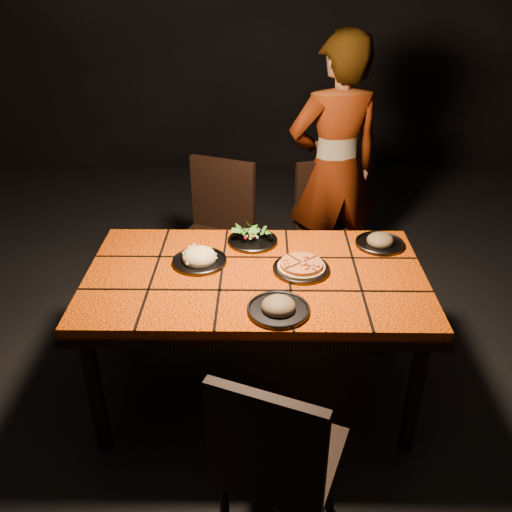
{
  "coord_description": "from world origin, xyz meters",
  "views": [
    {
      "loc": [
        0.03,
        -2.19,
        2.08
      ],
      "look_at": [
        0.0,
        0.04,
        0.82
      ],
      "focal_mm": 38.0,
      "sensor_mm": 36.0,
      "label": 1
    }
  ],
  "objects_px": {
    "chair_far_left": "(217,226)",
    "plate_pizza": "(301,267)",
    "dining_table": "(255,287)",
    "chair_far_right": "(330,222)",
    "plate_pasta": "(199,259)",
    "chair_near": "(275,458)",
    "diner": "(334,170)"
  },
  "relations": [
    {
      "from": "chair_far_right",
      "to": "diner",
      "type": "bearing_deg",
      "value": 62.44
    },
    {
      "from": "dining_table",
      "to": "chair_near",
      "type": "bearing_deg",
      "value": -84.74
    },
    {
      "from": "chair_far_right",
      "to": "plate_pasta",
      "type": "height_order",
      "value": "chair_far_right"
    },
    {
      "from": "chair_near",
      "to": "chair_far_left",
      "type": "xyz_separation_m",
      "value": [
        -0.34,
        1.78,
        0.03
      ]
    },
    {
      "from": "dining_table",
      "to": "diner",
      "type": "height_order",
      "value": "diner"
    },
    {
      "from": "chair_near",
      "to": "plate_pizza",
      "type": "height_order",
      "value": "chair_near"
    },
    {
      "from": "chair_far_left",
      "to": "chair_near",
      "type": "bearing_deg",
      "value": -57.89
    },
    {
      "from": "plate_pizza",
      "to": "chair_far_left",
      "type": "bearing_deg",
      "value": 118.54
    },
    {
      "from": "dining_table",
      "to": "chair_far_left",
      "type": "xyz_separation_m",
      "value": [
        -0.26,
        0.91,
        -0.12
      ]
    },
    {
      "from": "plate_pizza",
      "to": "chair_near",
      "type": "bearing_deg",
      "value": -98.63
    },
    {
      "from": "dining_table",
      "to": "plate_pasta",
      "type": "relative_size",
      "value": 6.06
    },
    {
      "from": "chair_far_left",
      "to": "chair_far_right",
      "type": "distance_m",
      "value": 0.74
    },
    {
      "from": "dining_table",
      "to": "diner",
      "type": "relative_size",
      "value": 0.95
    },
    {
      "from": "chair_near",
      "to": "chair_far_right",
      "type": "distance_m",
      "value": 1.93
    },
    {
      "from": "diner",
      "to": "plate_pasta",
      "type": "distance_m",
      "value": 1.27
    },
    {
      "from": "chair_far_left",
      "to": "diner",
      "type": "bearing_deg",
      "value": 36.68
    },
    {
      "from": "chair_far_right",
      "to": "chair_near",
      "type": "bearing_deg",
      "value": -119.62
    },
    {
      "from": "chair_near",
      "to": "chair_far_right",
      "type": "xyz_separation_m",
      "value": [
        0.39,
        1.89,
        0.01
      ]
    },
    {
      "from": "plate_pizza",
      "to": "plate_pasta",
      "type": "bearing_deg",
      "value": 172.26
    },
    {
      "from": "chair_far_left",
      "to": "plate_pizza",
      "type": "xyz_separation_m",
      "value": [
        0.48,
        -0.88,
        0.22
      ]
    },
    {
      "from": "dining_table",
      "to": "plate_pizza",
      "type": "height_order",
      "value": "plate_pizza"
    },
    {
      "from": "chair_near",
      "to": "chair_far_left",
      "type": "distance_m",
      "value": 1.81
    },
    {
      "from": "chair_near",
      "to": "chair_far_left",
      "type": "relative_size",
      "value": 0.95
    },
    {
      "from": "dining_table",
      "to": "plate_pasta",
      "type": "bearing_deg",
      "value": 160.99
    },
    {
      "from": "dining_table",
      "to": "chair_far_right",
      "type": "bearing_deg",
      "value": 64.9
    },
    {
      "from": "chair_near",
      "to": "plate_pasta",
      "type": "bearing_deg",
      "value": -48.7
    },
    {
      "from": "dining_table",
      "to": "plate_pizza",
      "type": "distance_m",
      "value": 0.24
    },
    {
      "from": "chair_far_left",
      "to": "diner",
      "type": "relative_size",
      "value": 0.56
    },
    {
      "from": "chair_far_left",
      "to": "plate_pasta",
      "type": "xyz_separation_m",
      "value": [
        -0.01,
        -0.81,
        0.22
      ]
    },
    {
      "from": "chair_far_left",
      "to": "plate_pasta",
      "type": "bearing_deg",
      "value": -69.73
    },
    {
      "from": "chair_far_left",
      "to": "plate_pizza",
      "type": "bearing_deg",
      "value": -40.15
    },
    {
      "from": "diner",
      "to": "plate_pasta",
      "type": "height_order",
      "value": "diner"
    }
  ]
}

